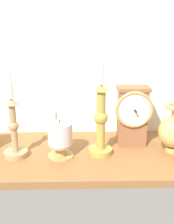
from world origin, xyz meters
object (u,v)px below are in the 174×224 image
at_px(mantel_clock, 133,115).
at_px(candlestick_tall_left, 13,124).
at_px(brass_vase_bulbous, 174,130).
at_px(pillar_candle_front, 60,138).
at_px(candlestick_tall_center, 101,114).

xyz_separation_m(mantel_clock, candlestick_tall_left, (-0.39, -0.08, 0.00)).
relative_size(candlestick_tall_left, brass_vase_bulbous, 2.13).
distance_m(mantel_clock, brass_vase_bulbous, 0.15).
bearing_deg(candlestick_tall_left, pillar_candle_front, -0.88).
height_order(candlestick_tall_left, candlestick_tall_center, candlestick_tall_center).
relative_size(candlestick_tall_left, candlestick_tall_center, 0.85).
relative_size(mantel_clock, brass_vase_bulbous, 1.27).
distance_m(mantel_clock, candlestick_tall_left, 0.39).
distance_m(candlestick_tall_center, brass_vase_bulbous, 0.25).
distance_m(mantel_clock, pillar_candle_front, 0.26).
distance_m(brass_vase_bulbous, pillar_candle_front, 0.37).
relative_size(candlestick_tall_center, brass_vase_bulbous, 2.51).
height_order(mantel_clock, candlestick_tall_left, candlestick_tall_left).
bearing_deg(brass_vase_bulbous, pillar_candle_front, -175.62).
height_order(mantel_clock, pillar_candle_front, mantel_clock).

